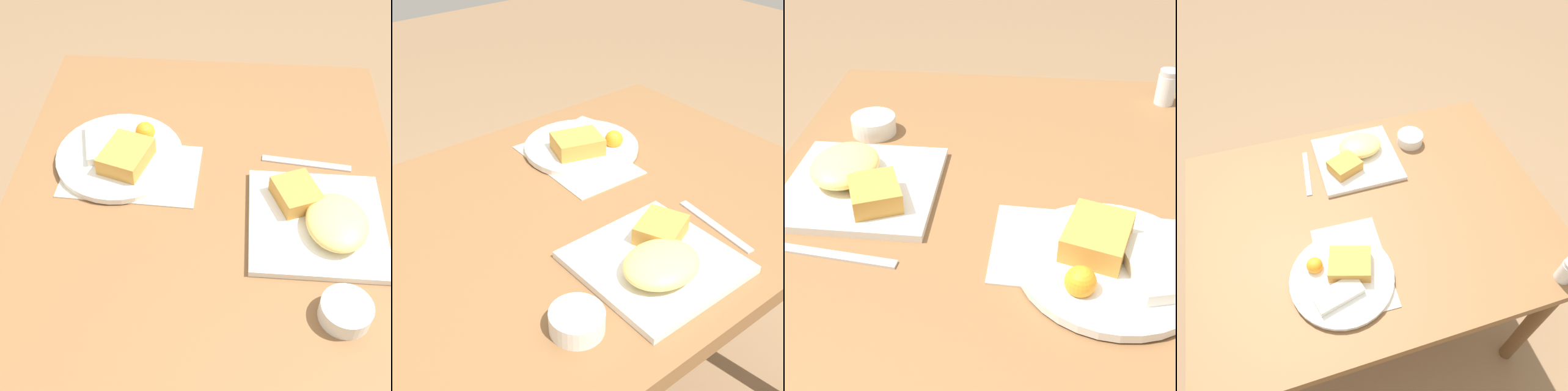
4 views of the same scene
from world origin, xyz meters
TOP-DOWN VIEW (x-y plane):
  - ground_plane at (0.00, 0.00)m, footprint 8.00×8.00m
  - dining_table at (0.00, 0.00)m, footprint 1.07×0.82m
  - menu_card at (0.10, 0.16)m, footprint 0.19×0.29m
  - plate_square_near at (-0.02, -0.23)m, footprint 0.26×0.26m
  - plate_oval_far at (0.14, 0.18)m, footprint 0.28×0.28m
  - sauce_ramekin at (-0.22, -0.26)m, footprint 0.09×0.09m
  - salt_shaker at (-0.42, 0.35)m, footprint 0.04×0.04m
  - butter_knife at (0.15, -0.22)m, footprint 0.04×0.19m

SIDE VIEW (x-z plane):
  - ground_plane at x=0.00m, z-range 0.00..0.00m
  - dining_table at x=0.00m, z-range 0.28..1.00m
  - menu_card at x=0.10m, z-range 0.72..0.73m
  - butter_knife at x=0.15m, z-range 0.72..0.73m
  - plate_oval_far at x=0.14m, z-range 0.71..0.77m
  - sauce_ramekin at x=-0.22m, z-range 0.72..0.76m
  - plate_square_near at x=-0.02m, z-range 0.72..0.77m
  - salt_shaker at x=-0.42m, z-range 0.72..0.80m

